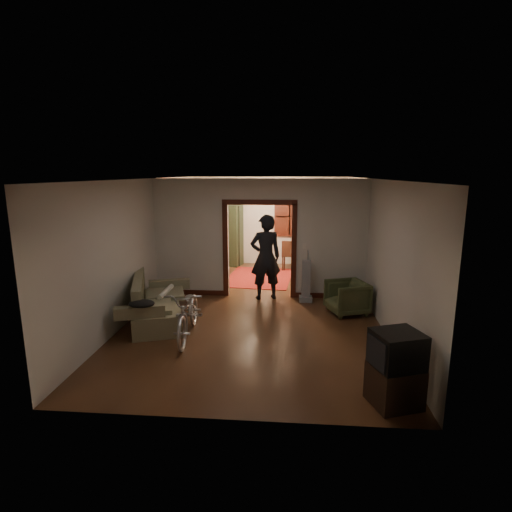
# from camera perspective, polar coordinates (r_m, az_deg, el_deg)

# --- Properties ---
(floor) EXTENTS (5.00, 8.50, 0.01)m
(floor) POSITION_cam_1_polar(r_m,az_deg,el_deg) (9.04, 0.16, -7.07)
(floor) COLOR #381F11
(floor) RESTS_ON ground
(ceiling) EXTENTS (5.00, 8.50, 0.01)m
(ceiling) POSITION_cam_1_polar(r_m,az_deg,el_deg) (8.55, 0.17, 10.97)
(ceiling) COLOR white
(ceiling) RESTS_ON floor
(wall_back) EXTENTS (5.00, 0.02, 2.80)m
(wall_back) POSITION_cam_1_polar(r_m,az_deg,el_deg) (12.88, 1.68, 5.02)
(wall_back) COLOR beige
(wall_back) RESTS_ON floor
(wall_left) EXTENTS (0.02, 8.50, 2.80)m
(wall_left) POSITION_cam_1_polar(r_m,az_deg,el_deg) (9.23, -15.51, 1.86)
(wall_left) COLOR beige
(wall_left) RESTS_ON floor
(wall_right) EXTENTS (0.02, 8.50, 2.80)m
(wall_right) POSITION_cam_1_polar(r_m,az_deg,el_deg) (8.85, 16.52, 1.39)
(wall_right) COLOR beige
(wall_right) RESTS_ON floor
(partition_wall) EXTENTS (5.00, 0.14, 2.80)m
(partition_wall) POSITION_cam_1_polar(r_m,az_deg,el_deg) (9.43, 0.53, 2.50)
(partition_wall) COLOR beige
(partition_wall) RESTS_ON floor
(door_casing) EXTENTS (1.74, 0.20, 2.32)m
(door_casing) POSITION_cam_1_polar(r_m,az_deg,el_deg) (9.48, 0.52, 0.71)
(door_casing) COLOR #38140C
(door_casing) RESTS_ON floor
(far_window) EXTENTS (0.98, 0.06, 1.28)m
(far_window) POSITION_cam_1_polar(r_m,az_deg,el_deg) (12.81, 4.81, 5.62)
(far_window) COLOR black
(far_window) RESTS_ON wall_back
(chandelier) EXTENTS (0.24, 0.24, 0.24)m
(chandelier) POSITION_cam_1_polar(r_m,az_deg,el_deg) (11.06, 1.21, 8.83)
(chandelier) COLOR #FFE0A5
(chandelier) RESTS_ON ceiling
(light_switch) EXTENTS (0.08, 0.01, 0.12)m
(light_switch) POSITION_cam_1_polar(r_m,az_deg,el_deg) (9.36, 6.92, 1.41)
(light_switch) COLOR silver
(light_switch) RESTS_ON partition_wall
(sofa) EXTENTS (1.45, 2.12, 0.90)m
(sofa) POSITION_cam_1_polar(r_m,az_deg,el_deg) (8.22, -14.04, -6.11)
(sofa) COLOR brown
(sofa) RESTS_ON floor
(rolled_paper) EXTENTS (0.10, 0.83, 0.10)m
(rolled_paper) POSITION_cam_1_polar(r_m,az_deg,el_deg) (8.43, -12.77, -5.00)
(rolled_paper) COLOR beige
(rolled_paper) RESTS_ON sofa
(jacket) EXTENTS (0.46, 0.34, 0.13)m
(jacket) POSITION_cam_1_polar(r_m,az_deg,el_deg) (7.32, -16.03, -6.55)
(jacket) COLOR black
(jacket) RESTS_ON sofa
(bicycle) EXTENTS (0.75, 1.82, 0.94)m
(bicycle) POSITION_cam_1_polar(r_m,az_deg,el_deg) (7.35, -9.58, -7.91)
(bicycle) COLOR silver
(bicycle) RESTS_ON floor
(armchair) EXTENTS (0.97, 0.96, 0.70)m
(armchair) POSITION_cam_1_polar(r_m,az_deg,el_deg) (8.66, 12.85, -5.79)
(armchair) COLOR #3D4527
(armchair) RESTS_ON floor
(tv_stand) EXTENTS (0.72, 0.69, 0.53)m
(tv_stand) POSITION_cam_1_polar(r_m,az_deg,el_deg) (5.65, 19.17, -17.03)
(tv_stand) COLOR black
(tv_stand) RESTS_ON floor
(crt_tv) EXTENTS (0.71, 0.67, 0.49)m
(crt_tv) POSITION_cam_1_polar(r_m,az_deg,el_deg) (5.44, 19.52, -12.64)
(crt_tv) COLOR black
(crt_tv) RESTS_ON tv_stand
(vacuum) EXTENTS (0.34, 0.29, 0.97)m
(vacuum) POSITION_cam_1_polar(r_m,az_deg,el_deg) (9.25, 7.17, -3.58)
(vacuum) COLOR gray
(vacuum) RESTS_ON floor
(person) EXTENTS (0.84, 0.68, 2.00)m
(person) POSITION_cam_1_polar(r_m,az_deg,el_deg) (9.29, 1.38, -0.17)
(person) COLOR black
(person) RESTS_ON floor
(oriental_rug) EXTENTS (1.97, 2.46, 0.02)m
(oriental_rug) POSITION_cam_1_polar(r_m,az_deg,el_deg) (11.35, 0.48, -3.07)
(oriental_rug) COLOR maroon
(oriental_rug) RESTS_ON floor
(locker) EXTENTS (1.08, 0.80, 1.93)m
(locker) POSITION_cam_1_polar(r_m,az_deg,el_deg) (12.81, -4.26, 3.00)
(locker) COLOR #212D1B
(locker) RESTS_ON floor
(globe) EXTENTS (0.27, 0.27, 0.27)m
(globe) POSITION_cam_1_polar(r_m,az_deg,el_deg) (12.70, -4.32, 7.34)
(globe) COLOR #1E5972
(globe) RESTS_ON locker
(desk) EXTENTS (1.00, 0.60, 0.71)m
(desk) POSITION_cam_1_polar(r_m,az_deg,el_deg) (12.32, 6.09, -0.29)
(desk) COLOR black
(desk) RESTS_ON floor
(desk_chair) EXTENTS (0.52, 0.52, 0.93)m
(desk_chair) POSITION_cam_1_polar(r_m,az_deg,el_deg) (12.21, 4.66, 0.15)
(desk_chair) COLOR black
(desk_chair) RESTS_ON floor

